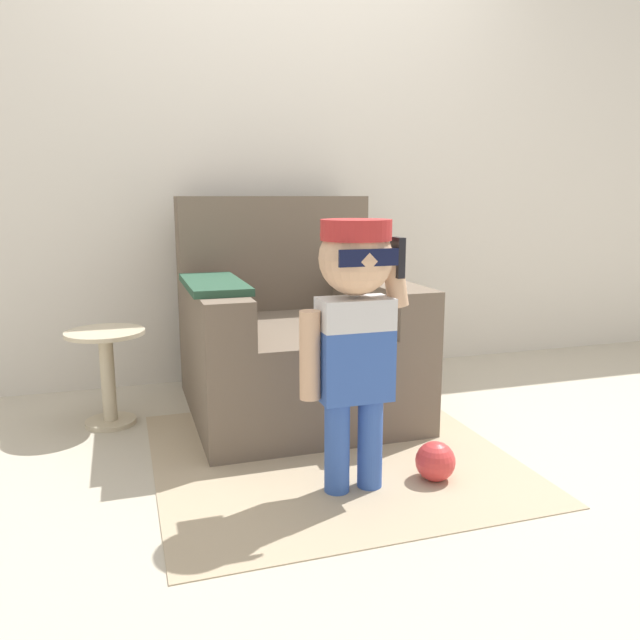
% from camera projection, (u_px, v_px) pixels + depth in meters
% --- Properties ---
extents(ground_plane, '(10.00, 10.00, 0.00)m').
position_uv_depth(ground_plane, '(316.00, 411.00, 2.93)').
color(ground_plane, '#BCB29E').
extents(wall_back, '(10.00, 0.05, 2.60)m').
position_uv_depth(wall_back, '(276.00, 137.00, 3.32)').
color(wall_back, silver).
rests_on(wall_back, ground_plane).
extents(armchair, '(0.97, 1.04, 0.99)m').
position_uv_depth(armchair, '(291.00, 336.00, 2.93)').
color(armchair, '#6B5B4C').
rests_on(armchair, ground_plane).
extents(person_child, '(0.38, 0.28, 0.92)m').
position_uv_depth(person_child, '(355.00, 314.00, 2.02)').
color(person_child, '#3356AD').
rests_on(person_child, ground_plane).
extents(side_table, '(0.34, 0.34, 0.42)m').
position_uv_depth(side_table, '(107.00, 368.00, 2.71)').
color(side_table, beige).
rests_on(side_table, ground_plane).
extents(rug, '(1.33, 1.31, 0.01)m').
position_uv_depth(rug, '(330.00, 455.00, 2.42)').
color(rug, tan).
rests_on(rug, ground_plane).
extents(toy_ball, '(0.14, 0.14, 0.14)m').
position_uv_depth(toy_ball, '(435.00, 461.00, 2.20)').
color(toy_ball, '#D13838').
rests_on(toy_ball, ground_plane).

